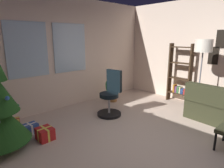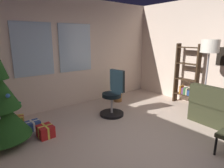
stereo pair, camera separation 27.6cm
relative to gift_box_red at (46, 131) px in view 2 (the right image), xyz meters
name	(u,v)px [view 2 (the right image)]	position (x,y,z in m)	size (l,w,h in m)	color
ground_plane	(153,152)	(1.22, -1.52, -0.16)	(5.32, 5.55, 0.10)	beige
wall_back_with_windows	(69,53)	(1.21, 1.30, 1.28)	(5.32, 0.12, 2.76)	beige
gift_box_red	(46,131)	(0.00, 0.00, 0.00)	(0.27, 0.30, 0.22)	red
gift_box_gold	(15,122)	(-0.33, 0.80, 0.00)	(0.38, 0.32, 0.22)	gold
gift_box_blue	(32,126)	(-0.11, 0.44, -0.02)	(0.29, 0.23, 0.18)	#2D4C99
office_chair	(113,98)	(1.64, 0.04, 0.31)	(0.56, 0.56, 1.06)	black
bookshelf	(187,77)	(3.67, -0.59, 0.63)	(0.18, 0.64, 1.63)	#362517
floor_lamp	(209,51)	(3.19, -1.33, 1.39)	(0.38, 0.38, 1.74)	slate
potted_plant	(116,92)	(2.36, 0.78, 0.16)	(0.35, 0.38, 0.65)	#986534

